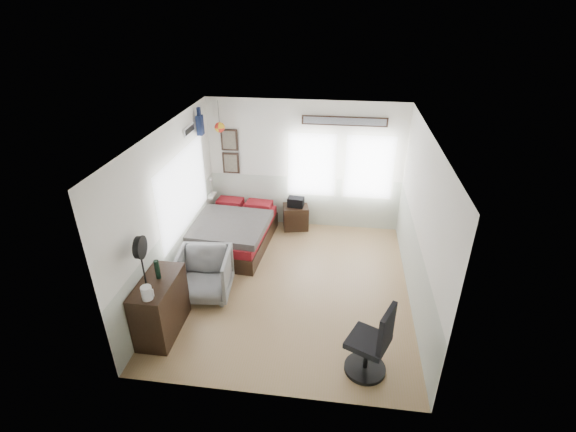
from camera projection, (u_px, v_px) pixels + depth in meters
The scene contains 12 objects.
ground_plane at pixel (291, 286), 7.22m from camera, with size 4.00×4.50×0.01m, color #A2814E.
room_shell at pixel (288, 197), 6.64m from camera, with size 4.02×4.52×2.71m.
wall_decor at pixel (247, 132), 8.08m from camera, with size 3.55×1.32×1.44m.
bed at pixel (233, 232), 8.26m from camera, with size 1.52×2.03×0.62m.
dresser at pixel (161, 306), 6.06m from camera, with size 0.48×1.00×0.90m, color black.
armchair at pixel (204, 274), 6.84m from camera, with size 0.84×0.87×0.79m, color gray.
nightstand at pixel (296, 217), 8.91m from camera, with size 0.52×0.41×0.52m, color black.
task_chair at pixel (372, 347), 5.36m from camera, with size 0.65×0.65×1.11m.
kettle at pixel (147, 293), 5.47m from camera, with size 0.17×0.14×0.19m.
bottle at pixel (157, 269), 5.85m from camera, with size 0.07×0.07×0.29m, color black.
stand_fan at pixel (140, 248), 5.47m from camera, with size 0.10×0.32×0.78m.
black_bag at pixel (296, 202), 8.74m from camera, with size 0.33×0.21×0.20m, color black.
Camera 1 is at (0.73, -5.77, 4.45)m, focal length 26.00 mm.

